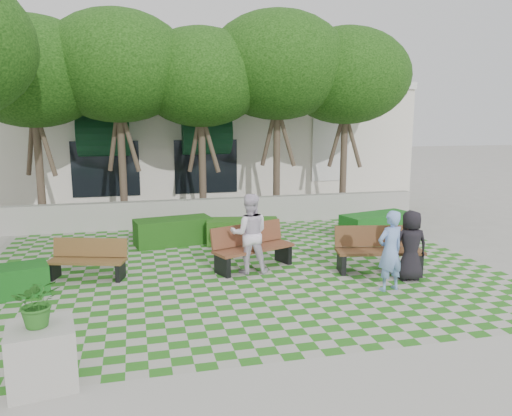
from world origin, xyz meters
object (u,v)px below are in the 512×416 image
object	(u,v)px
bench_east	(379,250)
hedge_east	(377,226)
bench_west	(88,260)
hedge_midright	(243,231)
person_white	(249,234)
bench_mid	(252,247)
hedge_midleft	(173,231)
hedge_west	(1,283)
planter_front	(41,343)
person_dark	(411,246)
person_blue	(390,251)

from	to	relation	value
bench_east	hedge_east	distance (m)	3.28
bench_east	bench_west	bearing A→B (deg)	-177.88
hedge_midright	person_white	xyz separation A→B (m)	(-0.42, -2.70, 0.58)
hedge_midright	bench_east	bearing A→B (deg)	-52.26
bench_mid	bench_east	bearing A→B (deg)	-40.36
hedge_midleft	hedge_west	bearing A→B (deg)	-136.65
hedge_midright	hedge_midleft	distance (m)	2.00
hedge_west	planter_front	distance (m)	4.07
person_dark	planter_front	bearing A→B (deg)	26.86
hedge_midleft	hedge_west	distance (m)	5.17
hedge_midleft	person_blue	xyz separation A→B (m)	(4.13, -5.02, 0.49)
bench_mid	hedge_west	bearing A→B (deg)	166.30
bench_west	hedge_midleft	size ratio (longest dim) A/B	0.83
hedge_east	hedge_west	world-z (taller)	hedge_east
hedge_west	person_white	bearing A→B (deg)	4.83
hedge_east	hedge_midleft	world-z (taller)	hedge_east
bench_west	person_blue	distance (m)	6.71
bench_mid	person_dark	bearing A→B (deg)	-49.89
hedge_midleft	hedge_west	xyz separation A→B (m)	(-3.76, -3.55, -0.07)
bench_mid	hedge_midright	xyz separation A→B (m)	(0.28, 2.38, -0.15)
bench_mid	planter_front	bearing A→B (deg)	-153.16
bench_east	person_white	size ratio (longest dim) A/B	1.13
bench_east	person_blue	distance (m)	1.39
bench_east	hedge_midleft	size ratio (longest dim) A/B	0.98
hedge_midleft	planter_front	xyz separation A→B (m)	(-2.36, -7.35, 0.25)
hedge_east	person_blue	world-z (taller)	person_blue
bench_west	hedge_east	bearing A→B (deg)	29.48
hedge_midleft	person_white	size ratio (longest dim) A/B	1.15
bench_west	hedge_west	bearing A→B (deg)	-134.87
bench_west	person_dark	distance (m)	7.30
bench_east	hedge_west	bearing A→B (deg)	-170.06
hedge_west	person_dark	distance (m)	8.75
person_dark	person_white	size ratio (longest dim) A/B	0.85
person_blue	hedge_west	bearing A→B (deg)	-23.49
planter_front	person_blue	size ratio (longest dim) A/B	0.89
planter_front	person_dark	size ratio (longest dim) A/B	0.96
person_dark	bench_east	bearing A→B (deg)	-58.76
planter_front	person_blue	world-z (taller)	person_blue
hedge_midright	hedge_midleft	xyz separation A→B (m)	(-1.96, 0.40, 0.02)
hedge_east	hedge_midleft	distance (m)	6.07
hedge_midright	person_blue	bearing A→B (deg)	-64.84
bench_east	person_dark	size ratio (longest dim) A/B	1.33
bench_west	hedge_midleft	world-z (taller)	bench_west
hedge_midright	person_white	world-z (taller)	person_white
planter_front	person_blue	xyz separation A→B (m)	(6.49, 2.33, 0.24)
planter_front	hedge_midleft	bearing A→B (deg)	72.23
bench_west	hedge_west	world-z (taller)	bench_west
hedge_midleft	planter_front	world-z (taller)	planter_front
bench_west	planter_front	world-z (taller)	planter_front
bench_west	person_blue	bearing A→B (deg)	-3.98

